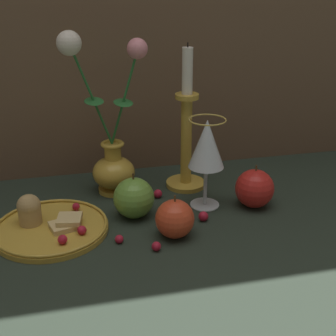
{
  "coord_description": "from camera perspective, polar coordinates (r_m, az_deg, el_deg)",
  "views": [
    {
      "loc": [
        -0.16,
        -0.82,
        0.46
      ],
      "look_at": [
        0.03,
        -0.0,
        0.1
      ],
      "focal_mm": 50.0,
      "sensor_mm": 36.0,
      "label": 1
    }
  ],
  "objects": [
    {
      "name": "apple_at_table_edge",
      "position": [
        0.87,
        0.83,
        -6.22
      ],
      "size": [
        0.07,
        0.07,
        0.08
      ],
      "color": "#D14223",
      "rests_on": "ground_plane"
    },
    {
      "name": "candlestick",
      "position": [
        1.03,
        2.24,
        3.67
      ],
      "size": [
        0.09,
        0.09,
        0.32
      ],
      "color": "gold",
      "rests_on": "ground_plane"
    },
    {
      "name": "wine_glass",
      "position": [
        0.94,
        4.73,
        2.58
      ],
      "size": [
        0.08,
        0.08,
        0.19
      ],
      "color": "silver",
      "rests_on": "ground_plane"
    },
    {
      "name": "berry_far_right",
      "position": [
        1.02,
        -1.24,
        -3.15
      ],
      "size": [
        0.02,
        0.02,
        0.02
      ],
      "primitive_type": "sphere",
      "color": "#AD192D",
      "rests_on": "ground_plane"
    },
    {
      "name": "vase",
      "position": [
        1.02,
        -7.04,
        2.74
      ],
      "size": [
        0.18,
        0.09,
        0.35
      ],
      "color": "gold",
      "rests_on": "ground_plane"
    },
    {
      "name": "berry_under_candlestick",
      "position": [
        0.93,
        4.33,
        -5.89
      ],
      "size": [
        0.02,
        0.02,
        0.02
      ],
      "primitive_type": "sphere",
      "color": "#AD192D",
      "rests_on": "ground_plane"
    },
    {
      "name": "berry_near_plate",
      "position": [
        0.84,
        -1.43,
        -9.53
      ],
      "size": [
        0.02,
        0.02,
        0.02
      ],
      "primitive_type": "sphere",
      "color": "#AD192D",
      "rests_on": "ground_plane"
    },
    {
      "name": "berry_front_center",
      "position": [
        1.05,
        8.76,
        -2.59
      ],
      "size": [
        0.01,
        0.01,
        0.01
      ],
      "primitive_type": "sphere",
      "color": "#AD192D",
      "rests_on": "ground_plane"
    },
    {
      "name": "berry_by_glass_stem",
      "position": [
        0.86,
        -5.97,
        -8.62
      ],
      "size": [
        0.02,
        0.02,
        0.02
      ],
      "primitive_type": "sphere",
      "color": "#AD192D",
      "rests_on": "ground_plane"
    },
    {
      "name": "apple_beside_vase",
      "position": [
        0.93,
        -4.16,
        -3.71
      ],
      "size": [
        0.08,
        0.08,
        0.09
      ],
      "color": "#669938",
      "rests_on": "ground_plane"
    },
    {
      "name": "ground_plane",
      "position": [
        0.96,
        -1.55,
        -5.59
      ],
      "size": [
        2.4,
        2.4,
        0.0
      ],
      "primitive_type": "plane",
      "color": "#232D23",
      "rests_on": "ground"
    },
    {
      "name": "plate_with_pastries",
      "position": [
        0.92,
        -14.34,
        -6.7
      ],
      "size": [
        0.22,
        0.22,
        0.07
      ],
      "color": "gold",
      "rests_on": "ground_plane"
    },
    {
      "name": "apple_near_glass",
      "position": [
        0.99,
        10.51,
        -2.47
      ],
      "size": [
        0.08,
        0.08,
        0.09
      ],
      "color": "red",
      "rests_on": "ground_plane"
    }
  ]
}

